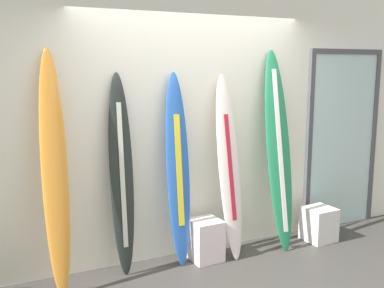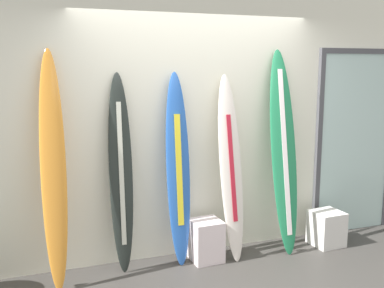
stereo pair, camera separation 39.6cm
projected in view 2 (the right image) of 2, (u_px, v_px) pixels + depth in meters
wall_back at (193, 122)px, 4.73m from camera, size 7.20×0.20×2.80m
surfboard_sunset at (53, 171)px, 3.98m from camera, size 0.25×0.45×2.15m
surfboard_charcoal at (121, 174)px, 4.30m from camera, size 0.24×0.28×1.93m
surfboard_cobalt at (178, 171)px, 4.46m from camera, size 0.25×0.30×1.93m
surfboard_ivory at (231, 169)px, 4.59m from camera, size 0.26×0.42×1.90m
surfboard_emerald at (284, 153)px, 4.77m from camera, size 0.30×0.45×2.16m
display_block_left at (327, 228)px, 5.02m from camera, size 0.34×0.34×0.39m
display_block_center at (206, 240)px, 4.61m from camera, size 0.32×0.32×0.43m
glass_door at (355, 139)px, 5.34m from camera, size 1.09×0.06×2.18m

